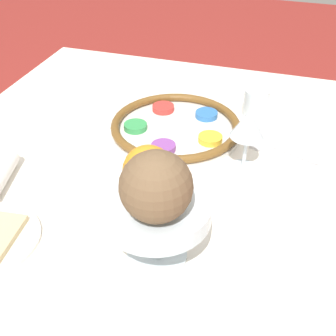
% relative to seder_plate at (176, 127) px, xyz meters
% --- Properties ---
extents(dining_table, '(1.35, 0.91, 0.71)m').
position_rel_seder_plate_xyz_m(dining_table, '(0.26, -0.06, -0.37)').
color(dining_table, silver).
rests_on(dining_table, ground_plane).
extents(seder_plate, '(0.31, 0.31, 0.03)m').
position_rel_seder_plate_xyz_m(seder_plate, '(0.00, 0.00, 0.00)').
color(seder_plate, silver).
rests_on(seder_plate, dining_table).
extents(wine_glass, '(0.07, 0.07, 0.14)m').
position_rel_seder_plate_xyz_m(wine_glass, '(0.10, 0.18, 0.09)').
color(wine_glass, silver).
rests_on(wine_glass, dining_table).
extents(fruit_stand, '(0.17, 0.17, 0.12)m').
position_rel_seder_plate_xyz_m(fruit_stand, '(0.40, 0.09, 0.08)').
color(fruit_stand, silver).
rests_on(fruit_stand, dining_table).
extents(orange_fruit, '(0.08, 0.08, 0.08)m').
position_rel_seder_plate_xyz_m(orange_fruit, '(0.37, 0.07, 0.14)').
color(orange_fruit, orange).
rests_on(orange_fruit, fruit_stand).
extents(coconut, '(0.11, 0.11, 0.11)m').
position_rel_seder_plate_xyz_m(coconut, '(0.43, 0.10, 0.16)').
color(coconut, brown).
rests_on(coconut, fruit_stand).
extents(cup_near, '(0.06, 0.06, 0.07)m').
position_rel_seder_plate_xyz_m(cup_near, '(-0.15, 0.17, 0.02)').
color(cup_near, silver).
rests_on(cup_near, dining_table).
extents(fork_left, '(0.08, 0.16, 0.01)m').
position_rel_seder_plate_xyz_m(fork_left, '(0.01, 0.26, -0.01)').
color(fork_left, silver).
rests_on(fork_left, dining_table).
extents(fork_right, '(0.08, 0.16, 0.01)m').
position_rel_seder_plate_xyz_m(fork_right, '(0.04, 0.26, -0.01)').
color(fork_right, silver).
rests_on(fork_right, dining_table).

